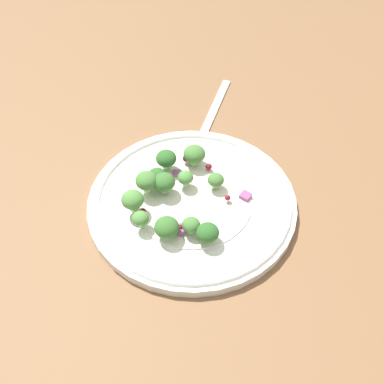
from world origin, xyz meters
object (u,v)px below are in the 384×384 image
at_px(broccoli_floret_0, 191,225).
at_px(broccoli_floret_2, 157,176).
at_px(broccoli_floret_1, 140,219).
at_px(plate, 192,202).
at_px(fork, 209,120).

distance_m(broccoli_floret_0, broccoli_floret_2, 0.09).
bearing_deg(broccoli_floret_0, broccoli_floret_2, 151.56).
bearing_deg(broccoli_floret_2, broccoli_floret_1, -70.74).
xyz_separation_m(broccoli_floret_0, broccoli_floret_1, (-0.05, -0.02, 0.00)).
bearing_deg(plate, broccoli_floret_2, -176.98).
height_order(broccoli_floret_1, fork, broccoli_floret_1).
height_order(broccoli_floret_0, fork, broccoli_floret_0).
bearing_deg(plate, broccoli_floret_1, -111.53).
height_order(plate, fork, plate).
relative_size(broccoli_floret_0, broccoli_floret_2, 0.91).
relative_size(broccoli_floret_2, fork, 0.13).
xyz_separation_m(broccoli_floret_1, fork, (-0.04, 0.23, -0.03)).
xyz_separation_m(broccoli_floret_2, fork, (-0.02, 0.16, -0.03)).
bearing_deg(broccoli_floret_1, fork, 100.08).
xyz_separation_m(plate, fork, (-0.07, 0.16, -0.01)).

